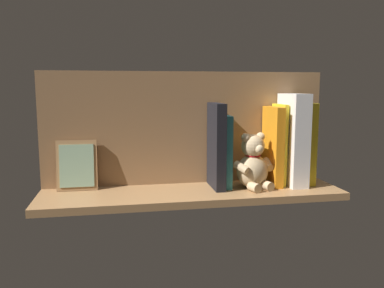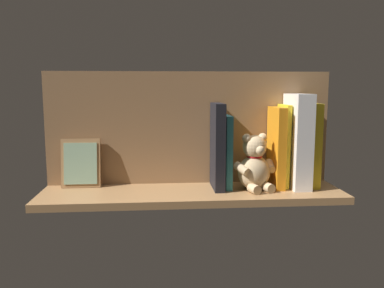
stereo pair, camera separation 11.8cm
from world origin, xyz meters
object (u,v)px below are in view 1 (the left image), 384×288
book_0 (305,143)px  dictionary_thick_white (293,140)px  picture_frame_leaning (77,165)px  teddy_bear (253,164)px

book_0 → dictionary_thick_white: (4.75, 1.37, 1.49)cm
book_0 → dictionary_thick_white: 5.16cm
dictionary_thick_white → picture_frame_leaning: (67.38, -5.12, -6.95)cm
teddy_bear → picture_frame_leaning: 53.94cm
book_0 → teddy_bear: 19.84cm
book_0 → picture_frame_leaning: bearing=-3.0°
book_0 → dictionary_thick_white: bearing=16.0°
book_0 → picture_frame_leaning: 72.44cm
dictionary_thick_white → picture_frame_leaning: 67.93cm
book_0 → dictionary_thick_white: dictionary_thick_white is taller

